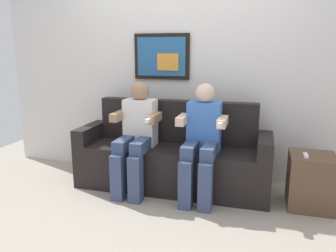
# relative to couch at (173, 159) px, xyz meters

# --- Properties ---
(ground_plane) EXTENTS (5.69, 5.69, 0.00)m
(ground_plane) POSITION_rel_couch_xyz_m (0.00, -0.33, -0.31)
(ground_plane) COLOR #9E9384
(back_wall_assembly) EXTENTS (4.38, 0.10, 2.60)m
(back_wall_assembly) POSITION_rel_couch_xyz_m (-0.01, 0.44, 0.99)
(back_wall_assembly) COLOR silver
(back_wall_assembly) RESTS_ON ground_plane
(couch) EXTENTS (1.98, 0.58, 0.90)m
(couch) POSITION_rel_couch_xyz_m (0.00, 0.00, 0.00)
(couch) COLOR black
(couch) RESTS_ON ground_plane
(person_on_left) EXTENTS (0.46, 0.56, 1.11)m
(person_on_left) POSITION_rel_couch_xyz_m (-0.33, -0.17, 0.29)
(person_on_left) COLOR white
(person_on_left) RESTS_ON ground_plane
(person_on_right) EXTENTS (0.46, 0.56, 1.11)m
(person_on_right) POSITION_rel_couch_xyz_m (0.33, -0.17, 0.29)
(person_on_right) COLOR #3F72CC
(person_on_right) RESTS_ON ground_plane
(side_table_right) EXTENTS (0.40, 0.40, 0.50)m
(side_table_right) POSITION_rel_couch_xyz_m (1.34, -0.11, -0.06)
(side_table_right) COLOR brown
(side_table_right) RESTS_ON ground_plane
(spare_remote_on_table) EXTENTS (0.04, 0.13, 0.02)m
(spare_remote_on_table) POSITION_rel_couch_xyz_m (1.27, -0.17, 0.20)
(spare_remote_on_table) COLOR white
(spare_remote_on_table) RESTS_ON side_table_right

